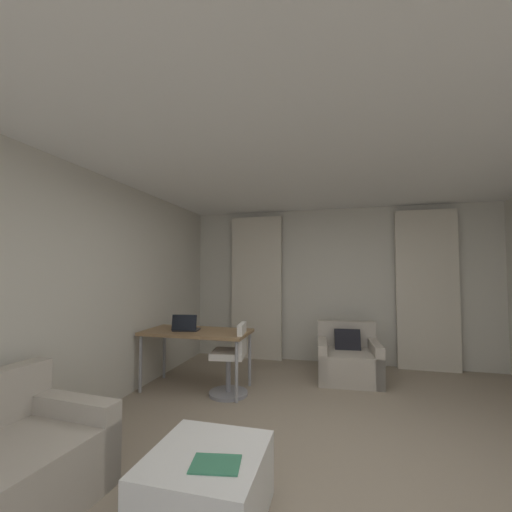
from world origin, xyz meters
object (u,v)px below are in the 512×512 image
(armchair, at_px, (348,360))
(desk, at_px, (197,335))
(laptop, at_px, (186,327))
(magazine_open, at_px, (216,464))
(coffee_table, at_px, (207,487))
(desk_chair, at_px, (232,363))

(armchair, bearing_deg, desk, -155.35)
(desk, xyz_separation_m, laptop, (-0.13, -0.05, 0.11))
(desk, bearing_deg, magazine_open, -62.66)
(coffee_table, bearing_deg, desk, 116.35)
(magazine_open, bearing_deg, desk, 117.34)
(laptop, bearing_deg, desk, 22.03)
(armchair, xyz_separation_m, magazine_open, (-0.81, -3.05, 0.15))
(desk, height_order, coffee_table, desk)
(desk_chair, height_order, laptop, laptop)
(desk, distance_m, laptop, 0.18)
(armchair, distance_m, coffee_table, 3.08)
(desk, bearing_deg, coffee_table, -63.65)
(desk_chair, distance_m, coffee_table, 2.04)
(coffee_table, relative_size, magazine_open, 2.37)
(desk_chair, bearing_deg, coffee_table, -75.54)
(desk, bearing_deg, laptop, -157.97)
(desk_chair, distance_m, magazine_open, 2.17)
(desk, height_order, desk_chair, desk_chair)
(armchair, relative_size, laptop, 2.48)
(desk_chair, relative_size, coffee_table, 1.20)
(coffee_table, bearing_deg, magazine_open, -47.34)
(magazine_open, bearing_deg, desk_chair, 106.34)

